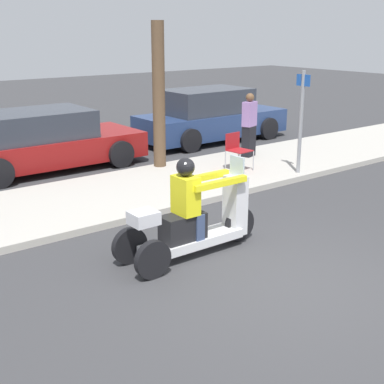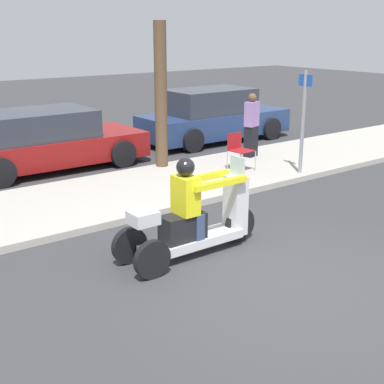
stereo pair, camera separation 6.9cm
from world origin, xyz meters
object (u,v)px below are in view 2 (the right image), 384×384
object	(u,v)px
parked_car_lot_left	(213,117)
tree_trunk	(161,96)
motorcycle_trike	(193,220)
street_sign	(303,118)
spectator_with_child	(251,126)
parked_car_lot_right	(45,141)
folding_chair_set_back	(238,148)

from	to	relation	value
parked_car_lot_left	tree_trunk	xyz separation A→B (m)	(-3.09, -1.98, 1.01)
motorcycle_trike	street_sign	bearing A→B (deg)	23.63
spectator_with_child	parked_car_lot_left	bearing A→B (deg)	72.30
spectator_with_child	parked_car_lot_right	distance (m)	4.93
spectator_with_child	parked_car_lot_right	xyz separation A→B (m)	(-4.36, 2.30, -0.21)
spectator_with_child	tree_trunk	bearing A→B (deg)	167.25
tree_trunk	street_sign	world-z (taller)	tree_trunk
spectator_with_child	folding_chair_set_back	xyz separation A→B (m)	(-1.12, -0.79, -0.24)
folding_chair_set_back	street_sign	distance (m)	1.54
parked_car_lot_right	street_sign	distance (m)	5.88
parked_car_lot_left	parked_car_lot_right	bearing A→B (deg)	-177.82
spectator_with_child	folding_chair_set_back	size ratio (longest dim) A/B	1.89
parked_car_lot_left	spectator_with_child	bearing A→B (deg)	-107.70
folding_chair_set_back	tree_trunk	xyz separation A→B (m)	(-1.17, 1.31, 1.10)
motorcycle_trike	parked_car_lot_left	size ratio (longest dim) A/B	0.52
motorcycle_trike	spectator_with_child	distance (m)	5.93
motorcycle_trike	tree_trunk	bearing A→B (deg)	61.62
spectator_with_child	tree_trunk	world-z (taller)	tree_trunk
spectator_with_child	street_sign	xyz separation A→B (m)	(-0.21, -1.82, 0.45)
parked_car_lot_left	tree_trunk	distance (m)	3.81
motorcycle_trike	spectator_with_child	size ratio (longest dim) A/B	1.50
motorcycle_trike	street_sign	xyz separation A→B (m)	(4.39, 1.92, 0.79)
motorcycle_trike	parked_car_lot_left	distance (m)	8.24
tree_trunk	motorcycle_trike	bearing A→B (deg)	-118.38
motorcycle_trike	parked_car_lot_left	xyz separation A→B (m)	(5.39, 6.23, 0.18)
motorcycle_trike	parked_car_lot_left	world-z (taller)	parked_car_lot_left
parked_car_lot_right	folding_chair_set_back	bearing A→B (deg)	-43.68
folding_chair_set_back	parked_car_lot_left	world-z (taller)	parked_car_lot_left
folding_chair_set_back	street_sign	size ratio (longest dim) A/B	0.37
tree_trunk	parked_car_lot_left	bearing A→B (deg)	32.61
street_sign	parked_car_lot_left	bearing A→B (deg)	76.91
street_sign	tree_trunk	bearing A→B (deg)	131.76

